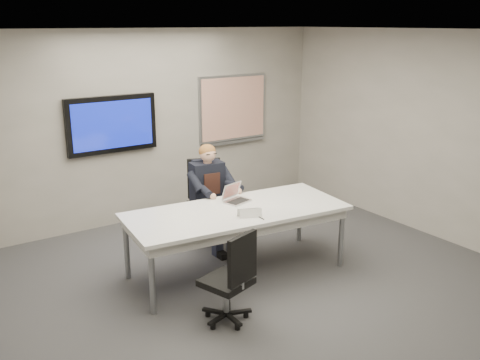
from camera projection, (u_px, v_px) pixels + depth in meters
floor at (264, 296)px, 5.84m from camera, size 6.00×6.00×0.02m
ceiling at (268, 31)px, 5.04m from camera, size 6.00×6.00×0.02m
wall_back at (144, 127)px, 7.83m from camera, size 6.00×0.02×2.80m
wall_right at (448, 139)px, 7.05m from camera, size 0.02×6.00×2.80m
conference_table at (237, 217)px, 6.22m from camera, size 2.66×1.34×0.79m
tv_display at (112, 124)px, 7.49m from camera, size 1.30×0.09×0.80m
whiteboard at (233, 109)px, 8.60m from camera, size 1.25×0.08×1.10m
office_chair_far at (206, 216)px, 7.24m from camera, size 0.70×0.70×1.11m
office_chair_near at (230, 294)px, 5.27m from camera, size 0.58×0.58×0.97m
seated_person at (215, 208)px, 6.97m from camera, size 0.45×0.77×1.37m
laptop at (235, 197)px, 6.48m from camera, size 0.35×0.35×0.21m
name_tent at (249, 213)px, 5.95m from camera, size 0.26×0.16×0.10m
pen at (261, 218)px, 5.92m from camera, size 0.01×0.13×0.01m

